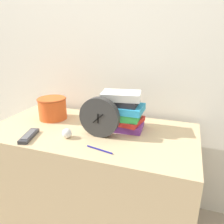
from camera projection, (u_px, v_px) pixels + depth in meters
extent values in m
cube|color=silver|center=(112.00, 44.00, 1.53)|extent=(6.00, 0.04, 2.40)
cube|color=tan|center=(92.00, 178.00, 1.46)|extent=(1.27, 0.64, 0.71)
cylinder|color=#333333|center=(99.00, 117.00, 1.22)|extent=(0.23, 0.04, 0.23)
cylinder|color=white|center=(99.00, 118.00, 1.21)|extent=(0.20, 0.01, 0.20)
cube|color=black|center=(98.00, 118.00, 1.20)|extent=(0.01, 0.01, 0.06)
cube|color=black|center=(98.00, 118.00, 1.20)|extent=(0.07, 0.01, 0.06)
cylinder|color=black|center=(98.00, 118.00, 1.20)|extent=(0.01, 0.01, 0.01)
cube|color=#7A3899|center=(126.00, 125.00, 1.35)|extent=(0.22, 0.19, 0.04)
cube|color=red|center=(124.00, 120.00, 1.34)|extent=(0.23, 0.21, 0.03)
cube|color=green|center=(121.00, 115.00, 1.32)|extent=(0.24, 0.16, 0.04)
cube|color=#2D9ED1|center=(125.00, 108.00, 1.31)|extent=(0.22, 0.17, 0.04)
cube|color=#232328|center=(123.00, 102.00, 1.31)|extent=(0.19, 0.18, 0.03)
cube|color=white|center=(121.00, 96.00, 1.29)|extent=(0.25, 0.19, 0.04)
cylinder|color=#E05623|center=(52.00, 108.00, 1.50)|extent=(0.19, 0.19, 0.15)
torus|color=#B3451C|center=(52.00, 99.00, 1.48)|extent=(0.20, 0.20, 0.01)
cube|color=#333338|center=(29.00, 136.00, 1.23)|extent=(0.10, 0.18, 0.02)
cube|color=#59595E|center=(29.00, 134.00, 1.23)|extent=(0.07, 0.14, 0.00)
sphere|color=white|center=(67.00, 133.00, 1.23)|extent=(0.05, 0.05, 0.05)
cylinder|color=navy|center=(99.00, 150.00, 1.10)|extent=(0.15, 0.04, 0.01)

